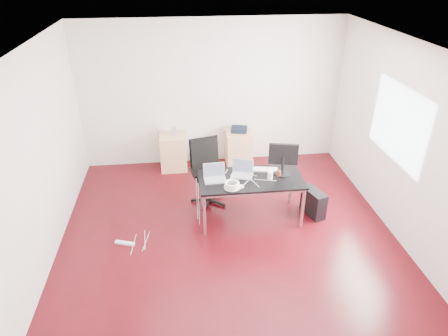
{
  "coord_description": "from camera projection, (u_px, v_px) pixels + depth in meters",
  "views": [
    {
      "loc": [
        -0.64,
        -4.82,
        3.81
      ],
      "look_at": [
        0.0,
        0.55,
        0.85
      ],
      "focal_mm": 32.0,
      "sensor_mm": 36.0,
      "label": 1
    }
  ],
  "objects": [
    {
      "name": "pc_tower",
      "position": [
        313.0,
        203.0,
        6.45
      ],
      "size": [
        0.33,
        0.49,
        0.44
      ],
      "primitive_type": "cube",
      "rotation": [
        0.0,
        0.0,
        0.33
      ],
      "color": "black",
      "rests_on": "ground"
    },
    {
      "name": "speaker",
      "position": [
        174.0,
        131.0,
        7.59
      ],
      "size": [
        0.11,
        0.1,
        0.18
      ],
      "primitive_type": "cube",
      "rotation": [
        0.0,
        0.0,
        -0.22
      ],
      "color": "#9E9E9E",
      "rests_on": "filing_cabinet_left"
    },
    {
      "name": "filing_cabinet_right",
      "position": [
        239.0,
        148.0,
        7.92
      ],
      "size": [
        0.5,
        0.5,
        0.7
      ],
      "primitive_type": "cube",
      "color": "tan",
      "rests_on": "ground"
    },
    {
      "name": "filing_cabinet_left",
      "position": [
        174.0,
        152.0,
        7.79
      ],
      "size": [
        0.5,
        0.5,
        0.7
      ],
      "primitive_type": "cube",
      "color": "tan",
      "rests_on": "ground"
    },
    {
      "name": "cup_white",
      "position": [
        270.0,
        175.0,
        6.09
      ],
      "size": [
        0.11,
        0.11,
        0.12
      ],
      "primitive_type": "cylinder",
      "rotation": [
        0.0,
        0.0,
        -0.42
      ],
      "color": "white",
      "rests_on": "desk"
    },
    {
      "name": "monitor",
      "position": [
        283.0,
        157.0,
        6.12
      ],
      "size": [
        0.45,
        0.26,
        0.51
      ],
      "rotation": [
        0.0,
        0.0,
        -0.23
      ],
      "color": "black",
      "rests_on": "desk"
    },
    {
      "name": "room_shell",
      "position": [
        231.0,
        151.0,
        5.43
      ],
      "size": [
        5.0,
        5.0,
        5.0
      ],
      "color": "#3B060C",
      "rests_on": "ground"
    },
    {
      "name": "navy_garment",
      "position": [
        239.0,
        129.0,
        7.76
      ],
      "size": [
        0.35,
        0.3,
        0.09
      ],
      "primitive_type": "cube",
      "rotation": [
        0.0,
        0.0,
        -0.23
      ],
      "color": "black",
      "rests_on": "filing_cabinet_right"
    },
    {
      "name": "office_chair",
      "position": [
        207.0,
        168.0,
        6.66
      ],
      "size": [
        0.58,
        0.6,
        1.08
      ],
      "rotation": [
        0.0,
        0.0,
        0.24
      ],
      "color": "black",
      "rests_on": "ground"
    },
    {
      "name": "laptop_right",
      "position": [
        242.0,
        172.0,
        6.19
      ],
      "size": [
        0.39,
        0.34,
        0.23
      ],
      "rotation": [
        0.0,
        0.0,
        -0.32
      ],
      "color": "silver",
      "rests_on": "desk"
    },
    {
      "name": "cable_coil",
      "position": [
        232.0,
        185.0,
        5.84
      ],
      "size": [
        0.24,
        0.24,
        0.11
      ],
      "rotation": [
        0.0,
        0.0,
        -0.15
      ],
      "color": "white",
      "rests_on": "desk"
    },
    {
      "name": "keyboard",
      "position": [
        264.0,
        169.0,
        6.35
      ],
      "size": [
        0.46,
        0.21,
        0.02
      ],
      "primitive_type": "cube",
      "rotation": [
        0.0,
        0.0,
        -0.17
      ],
      "color": "white",
      "rests_on": "desk"
    },
    {
      "name": "power_adapter",
      "position": [
        241.0,
        187.0,
        5.89
      ],
      "size": [
        0.09,
        0.09,
        0.03
      ],
      "primitive_type": "cube",
      "rotation": [
        0.0,
        0.0,
        0.32
      ],
      "color": "white",
      "rests_on": "desk"
    },
    {
      "name": "wastebasket",
      "position": [
        202.0,
        159.0,
        7.96
      ],
      "size": [
        0.27,
        0.27,
        0.28
      ],
      "primitive_type": "cylinder",
      "rotation": [
        0.0,
        0.0,
        -0.12
      ],
      "color": "black",
      "rests_on": "ground"
    },
    {
      "name": "power_strip",
      "position": [
        125.0,
        243.0,
        5.88
      ],
      "size": [
        0.3,
        0.15,
        0.04
      ],
      "primitive_type": "cube",
      "rotation": [
        0.0,
        0.0,
        -0.33
      ],
      "color": "white",
      "rests_on": "ground"
    },
    {
      "name": "laptop_left",
      "position": [
        215.0,
        176.0,
        6.08
      ],
      "size": [
        0.34,
        0.27,
        0.23
      ],
      "rotation": [
        0.0,
        0.0,
        0.05
      ],
      "color": "silver",
      "rests_on": "desk"
    },
    {
      "name": "cup_brown",
      "position": [
        279.0,
        173.0,
        6.16
      ],
      "size": [
        0.08,
        0.08,
        0.1
      ],
      "primitive_type": "cylinder",
      "rotation": [
        0.0,
        0.0,
        -0.05
      ],
      "color": "#562B1D",
      "rests_on": "desk"
    },
    {
      "name": "desk",
      "position": [
        251.0,
        181.0,
        6.16
      ],
      "size": [
        1.6,
        0.8,
        0.73
      ],
      "color": "black",
      "rests_on": "ground"
    }
  ]
}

